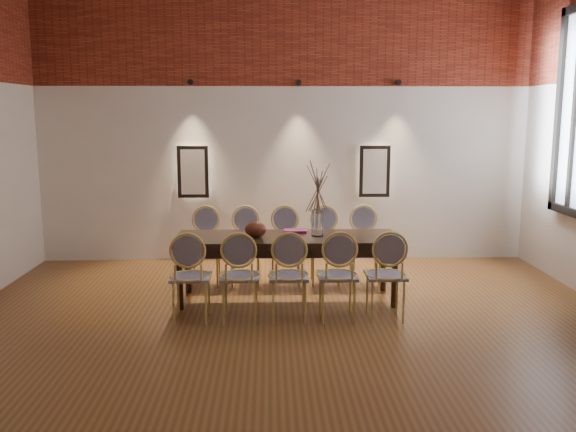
{
  "coord_description": "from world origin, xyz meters",
  "views": [
    {
      "loc": [
        -0.21,
        -5.26,
        2.14
      ],
      "look_at": [
        -0.02,
        1.12,
        1.05
      ],
      "focal_mm": 38.0,
      "sensor_mm": 36.0,
      "label": 1
    }
  ],
  "objects_px": {
    "chair_near_c": "(289,276)",
    "chair_far_a": "(205,247)",
    "dining_table": "(287,268)",
    "chair_near_d": "(337,275)",
    "chair_far_e": "(365,246)",
    "chair_near_a": "(191,277)",
    "chair_far_c": "(285,247)",
    "chair_far_d": "(325,247)",
    "chair_near_b": "(240,276)",
    "vase": "(317,223)",
    "book": "(295,231)",
    "bowl": "(256,229)",
    "chair_far_b": "(245,247)",
    "chair_near_e": "(386,275)"
  },
  "relations": [
    {
      "from": "chair_near_c",
      "to": "chair_far_a",
      "type": "height_order",
      "value": "same"
    },
    {
      "from": "dining_table",
      "to": "chair_near_d",
      "type": "relative_size",
      "value": 2.68
    },
    {
      "from": "chair_far_e",
      "to": "chair_near_a",
      "type": "bearing_deg",
      "value": 34.21
    },
    {
      "from": "chair_far_c",
      "to": "chair_far_d",
      "type": "relative_size",
      "value": 1.0
    },
    {
      "from": "chair_near_b",
      "to": "vase",
      "type": "relative_size",
      "value": 3.13
    },
    {
      "from": "chair_far_e",
      "to": "vase",
      "type": "bearing_deg",
      "value": 46.06
    },
    {
      "from": "chair_far_d",
      "to": "chair_far_a",
      "type": "bearing_deg",
      "value": 0.0
    },
    {
      "from": "chair_far_d",
      "to": "vase",
      "type": "distance_m",
      "value": 0.82
    },
    {
      "from": "chair_near_d",
      "to": "chair_far_c",
      "type": "distance_m",
      "value": 1.46
    },
    {
      "from": "book",
      "to": "chair_far_c",
      "type": "bearing_deg",
      "value": 102.17
    },
    {
      "from": "chair_near_b",
      "to": "chair_far_c",
      "type": "bearing_deg",
      "value": 69.81
    },
    {
      "from": "bowl",
      "to": "vase",
      "type": "bearing_deg",
      "value": 3.99
    },
    {
      "from": "chair_far_c",
      "to": "chair_far_e",
      "type": "height_order",
      "value": "same"
    },
    {
      "from": "vase",
      "to": "chair_near_b",
      "type": "bearing_deg",
      "value": -141.26
    },
    {
      "from": "chair_far_b",
      "to": "bowl",
      "type": "distance_m",
      "value": 0.84
    },
    {
      "from": "chair_near_b",
      "to": "chair_far_b",
      "type": "bearing_deg",
      "value": 90.0
    },
    {
      "from": "chair_near_d",
      "to": "book",
      "type": "height_order",
      "value": "chair_near_d"
    },
    {
      "from": "chair_near_d",
      "to": "bowl",
      "type": "height_order",
      "value": "chair_near_d"
    },
    {
      "from": "book",
      "to": "chair_near_b",
      "type": "bearing_deg",
      "value": -124.06
    },
    {
      "from": "chair_far_b",
      "to": "vase",
      "type": "relative_size",
      "value": 3.13
    },
    {
      "from": "dining_table",
      "to": "chair_near_b",
      "type": "relative_size",
      "value": 2.68
    },
    {
      "from": "chair_near_a",
      "to": "chair_near_e",
      "type": "relative_size",
      "value": 1.0
    },
    {
      "from": "chair_near_c",
      "to": "chair_far_b",
      "type": "relative_size",
      "value": 1.0
    },
    {
      "from": "chair_near_c",
      "to": "chair_far_e",
      "type": "xyz_separation_m",
      "value": [
        1.01,
        1.37,
        0.0
      ]
    },
    {
      "from": "dining_table",
      "to": "chair_near_a",
      "type": "relative_size",
      "value": 2.68
    },
    {
      "from": "chair_near_c",
      "to": "chair_far_a",
      "type": "relative_size",
      "value": 1.0
    },
    {
      "from": "chair_near_b",
      "to": "chair_near_c",
      "type": "height_order",
      "value": "same"
    },
    {
      "from": "chair_near_d",
      "to": "chair_far_e",
      "type": "relative_size",
      "value": 1.0
    },
    {
      "from": "chair_near_b",
      "to": "chair_near_e",
      "type": "height_order",
      "value": "same"
    },
    {
      "from": "chair_near_c",
      "to": "chair_near_b",
      "type": "bearing_deg",
      "value": 180.0
    },
    {
      "from": "chair_near_e",
      "to": "chair_far_d",
      "type": "xyz_separation_m",
      "value": [
        -0.5,
        1.37,
        0.0
      ]
    },
    {
      "from": "vase",
      "to": "dining_table",
      "type": "bearing_deg",
      "value": 179.91
    },
    {
      "from": "chair_far_d",
      "to": "book",
      "type": "xyz_separation_m",
      "value": [
        -0.4,
        -0.47,
        0.3
      ]
    },
    {
      "from": "chair_far_e",
      "to": "bowl",
      "type": "xyz_separation_m",
      "value": [
        -1.36,
        -0.73,
        0.37
      ]
    },
    {
      "from": "book",
      "to": "vase",
      "type": "bearing_deg",
      "value": -41.28
    },
    {
      "from": "chair_far_c",
      "to": "vase",
      "type": "height_order",
      "value": "vase"
    },
    {
      "from": "chair_near_a",
      "to": "chair_far_b",
      "type": "bearing_deg",
      "value": 69.81
    },
    {
      "from": "chair_far_a",
      "to": "book",
      "type": "distance_m",
      "value": 1.24
    },
    {
      "from": "chair_near_c",
      "to": "chair_far_a",
      "type": "bearing_deg",
      "value": 126.33
    },
    {
      "from": "book",
      "to": "chair_far_e",
      "type": "bearing_deg",
      "value": 27.38
    },
    {
      "from": "chair_near_a",
      "to": "chair_near_b",
      "type": "relative_size",
      "value": 1.0
    },
    {
      "from": "dining_table",
      "to": "chair_near_b",
      "type": "distance_m",
      "value": 0.85
    },
    {
      "from": "chair_far_a",
      "to": "vase",
      "type": "bearing_deg",
      "value": 153.18
    },
    {
      "from": "dining_table",
      "to": "chair_near_b",
      "type": "bearing_deg",
      "value": -126.33
    },
    {
      "from": "chair_near_d",
      "to": "chair_far_e",
      "type": "distance_m",
      "value": 1.46
    },
    {
      "from": "chair_far_a",
      "to": "chair_far_e",
      "type": "xyz_separation_m",
      "value": [
        2.01,
        -0.0,
        0.0
      ]
    },
    {
      "from": "chair_near_a",
      "to": "chair_near_c",
      "type": "distance_m",
      "value": 1.01
    },
    {
      "from": "chair_near_b",
      "to": "bowl",
      "type": "relative_size",
      "value": 3.92
    },
    {
      "from": "chair_near_c",
      "to": "chair_far_b",
      "type": "distance_m",
      "value": 1.46
    },
    {
      "from": "chair_far_e",
      "to": "book",
      "type": "height_order",
      "value": "chair_far_e"
    }
  ]
}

